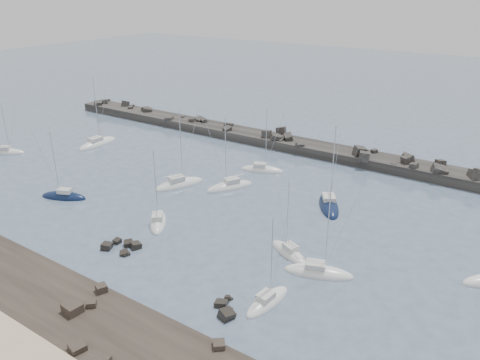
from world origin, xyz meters
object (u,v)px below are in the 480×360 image
at_px(sailboat_3, 179,185).
at_px(sailboat_5, 158,222).
at_px(sailboat_1, 98,144).
at_px(sailboat_9, 289,253).
at_px(sailboat_7, 318,273).
at_px(sailboat_4, 262,170).
at_px(sailboat_6, 230,187).
at_px(sailboat_8, 329,206).
at_px(sailboat_2, 64,197).
at_px(sailboat_0, 8,153).
at_px(sailboat_13, 267,302).

distance_m(sailboat_3, sailboat_5, 13.36).
distance_m(sailboat_1, sailboat_9, 56.11).
height_order(sailboat_3, sailboat_7, sailboat_3).
height_order(sailboat_1, sailboat_4, sailboat_1).
bearing_deg(sailboat_4, sailboat_9, -51.84).
relative_size(sailboat_6, sailboat_9, 1.24).
relative_size(sailboat_5, sailboat_8, 0.83).
bearing_deg(sailboat_9, sailboat_3, 161.24).
bearing_deg(sailboat_4, sailboat_2, -126.35).
bearing_deg(sailboat_4, sailboat_6, -92.92).
bearing_deg(sailboat_3, sailboat_0, -170.20).
relative_size(sailboat_4, sailboat_6, 0.94).
relative_size(sailboat_2, sailboat_9, 1.13).
height_order(sailboat_1, sailboat_9, sailboat_1).
height_order(sailboat_4, sailboat_8, sailboat_8).
relative_size(sailboat_6, sailboat_13, 1.22).
xyz_separation_m(sailboat_1, sailboat_4, (36.51, 6.49, -0.01)).
height_order(sailboat_0, sailboat_9, sailboat_0).
height_order(sailboat_1, sailboat_6, sailboat_1).
distance_m(sailboat_1, sailboat_13, 62.20).
bearing_deg(sailboat_5, sailboat_6, 85.16).
height_order(sailboat_7, sailboat_8, sailboat_8).
bearing_deg(sailboat_7, sailboat_6, 147.44).
relative_size(sailboat_3, sailboat_7, 1.10).
distance_m(sailboat_1, sailboat_8, 52.57).
bearing_deg(sailboat_6, sailboat_5, -94.84).
height_order(sailboat_4, sailboat_13, sailboat_4).
relative_size(sailboat_4, sailboat_7, 0.97).
xyz_separation_m(sailboat_3, sailboat_9, (25.47, -8.65, -0.02)).
height_order(sailboat_0, sailboat_5, sailboat_5).
distance_m(sailboat_3, sailboat_7, 32.24).
height_order(sailboat_1, sailboat_2, sailboat_1).
bearing_deg(sailboat_5, sailboat_0, 173.59).
bearing_deg(sailboat_4, sailboat_3, -120.96).
distance_m(sailboat_2, sailboat_6, 26.45).
bearing_deg(sailboat_13, sailboat_3, 146.64).
height_order(sailboat_0, sailboat_6, sailboat_6).
bearing_deg(sailboat_2, sailboat_13, -6.82).
relative_size(sailboat_4, sailboat_13, 1.14).
bearing_deg(sailboat_1, sailboat_7, -16.63).
height_order(sailboat_6, sailboat_9, sailboat_6).
relative_size(sailboat_1, sailboat_2, 1.28).
xyz_separation_m(sailboat_2, sailboat_3, (11.99, 13.80, 0.01)).
bearing_deg(sailboat_8, sailboat_0, -168.11).
height_order(sailboat_0, sailboat_8, sailboat_8).
height_order(sailboat_0, sailboat_7, sailboat_7).
height_order(sailboat_6, sailboat_8, sailboat_8).
bearing_deg(sailboat_8, sailboat_13, -80.70).
bearing_deg(sailboat_13, sailboat_8, 99.30).
xyz_separation_m(sailboat_4, sailboat_8, (16.06, -6.91, 0.01)).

